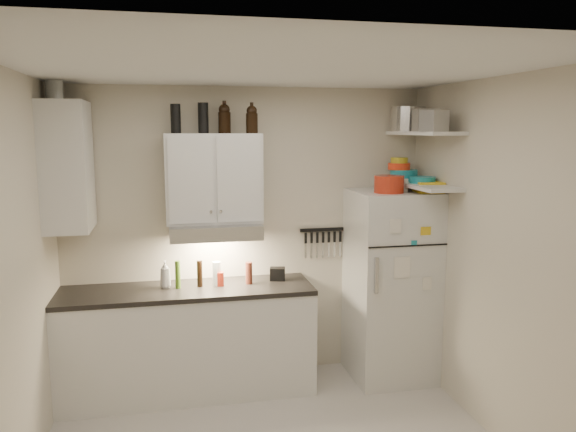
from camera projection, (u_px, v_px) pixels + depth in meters
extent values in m
cube|color=white|center=(279.00, 66.00, 3.38)|extent=(3.20, 3.00, 0.02)
cube|color=beige|center=(247.00, 234.00, 5.04)|extent=(3.20, 0.02, 2.60)
cube|color=beige|center=(7.00, 292.00, 3.25)|extent=(0.02, 3.00, 2.60)
cube|color=beige|center=(505.00, 264.00, 3.92)|extent=(0.02, 3.00, 2.60)
cube|color=silver|center=(188.00, 343.00, 4.76)|extent=(2.10, 0.60, 0.88)
cube|color=black|center=(187.00, 290.00, 4.69)|extent=(2.10, 0.62, 0.04)
cube|color=silver|center=(213.00, 178.00, 4.73)|extent=(0.80, 0.33, 0.75)
cube|color=silver|center=(67.00, 166.00, 4.34)|extent=(0.33, 0.55, 1.00)
cube|color=silver|center=(215.00, 230.00, 4.73)|extent=(0.76, 0.46, 0.12)
cube|color=silver|center=(391.00, 285.00, 5.03)|extent=(0.70, 0.68, 1.70)
cube|color=silver|center=(424.00, 133.00, 4.74)|extent=(0.30, 0.95, 0.03)
cube|color=silver|center=(422.00, 185.00, 4.80)|extent=(0.30, 0.95, 0.03)
cube|color=black|center=(322.00, 230.00, 5.16)|extent=(0.42, 0.02, 0.03)
cylinder|color=#AB2713|center=(389.00, 184.00, 4.75)|extent=(0.32, 0.32, 0.15)
cube|color=gold|center=(429.00, 187.00, 4.80)|extent=(0.27, 0.31, 0.09)
cylinder|color=silver|center=(404.00, 185.00, 4.81)|extent=(0.08, 0.08, 0.11)
cylinder|color=silver|center=(408.00, 119.00, 4.99)|extent=(0.33, 0.33, 0.22)
cube|color=#AAAAAD|center=(426.00, 120.00, 4.62)|extent=(0.20, 0.19, 0.18)
cube|color=#AAAAAD|center=(434.00, 121.00, 4.38)|extent=(0.21, 0.21, 0.16)
cylinder|color=teal|center=(404.00, 175.00, 5.06)|extent=(0.25, 0.25, 0.10)
cylinder|color=#F23816|center=(399.00, 166.00, 5.04)|extent=(0.20, 0.20, 0.06)
cylinder|color=gold|center=(399.00, 160.00, 5.03)|extent=(0.15, 0.15, 0.05)
cylinder|color=teal|center=(423.00, 180.00, 4.82)|extent=(0.29, 0.29, 0.06)
cylinder|color=black|center=(203.00, 118.00, 4.64)|extent=(0.11, 0.11, 0.25)
cylinder|color=black|center=(176.00, 119.00, 4.59)|extent=(0.11, 0.11, 0.24)
cylinder|color=silver|center=(54.00, 89.00, 4.29)|extent=(0.17, 0.17, 0.18)
imported|color=silver|center=(165.00, 273.00, 4.68)|extent=(0.11, 0.11, 0.26)
cylinder|color=#602A1D|center=(249.00, 273.00, 4.80)|extent=(0.06, 0.06, 0.19)
cylinder|color=#48741D|center=(178.00, 275.00, 4.67)|extent=(0.06, 0.06, 0.23)
cylinder|color=black|center=(200.00, 274.00, 4.72)|extent=(0.05, 0.05, 0.23)
cylinder|color=silver|center=(217.00, 274.00, 4.75)|extent=(0.07, 0.07, 0.21)
cylinder|color=#AB2713|center=(220.00, 279.00, 4.74)|extent=(0.06, 0.06, 0.12)
cube|color=black|center=(278.00, 274.00, 4.93)|extent=(0.15, 0.12, 0.11)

